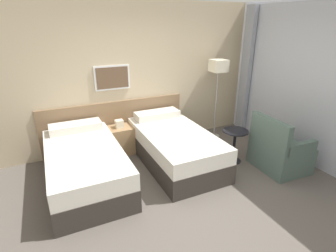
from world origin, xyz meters
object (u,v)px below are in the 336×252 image
Objects in this scene: nightstand at (120,140)px; floor_lamp at (218,71)px; bed_near_window at (174,146)px; side_table at (235,140)px; armchair at (279,152)px; bed_near_door at (85,165)px.

floor_lamp is (2.04, -0.12, 1.15)m from nightstand.
bed_near_window is 1.07m from nightstand.
floor_lamp is 2.77× the size of side_table.
bed_near_window is 3.41× the size of side_table.
side_table is (1.72, -1.18, 0.14)m from nightstand.
floor_lamp is at bearing 73.00° from side_table.
bed_near_window is 2.16× the size of armchair.
bed_near_door is 1.07m from nightstand.
bed_near_door and bed_near_window have the same top height.
bed_near_door is 1.51m from bed_near_window.
bed_near_door reaches higher than side_table.
armchair reaches higher than bed_near_window.
floor_lamp is at bearing 10.08° from armchair.
nightstand is at bearing 176.74° from floor_lamp.
side_table is 0.74m from armchair.
floor_lamp reaches higher than nightstand.
armchair is at bearing -82.78° from floor_lamp.
bed_near_door is at bearing 75.45° from armchair.
bed_near_window is 1.23× the size of floor_lamp.
bed_near_door is at bearing 180.00° from bed_near_window.
bed_near_window is at bearing -153.69° from floor_lamp.
side_table is at bearing 48.58° from armchair.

